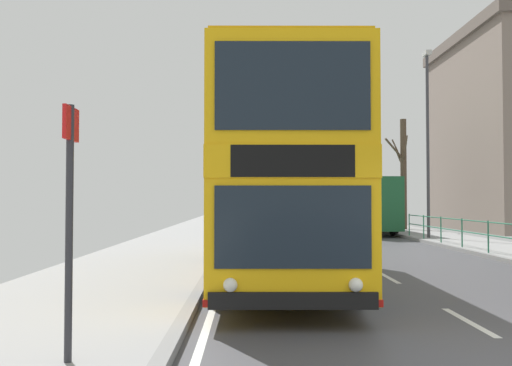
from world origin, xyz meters
TOP-DOWN VIEW (x-y plane):
  - double_decker_bus_main at (-2.67, 6.93)m, footprint 2.77×10.21m
  - background_bus_far_lane at (3.04, 25.89)m, footprint 2.68×10.19m
  - bus_stop_sign_near at (-5.25, 0.13)m, footprint 0.08×0.44m
  - street_lamp_far_side at (4.93, 19.28)m, footprint 0.28×0.60m
  - bare_tree_far_00 at (5.88, 26.65)m, footprint 1.45×2.04m

SIDE VIEW (x-z plane):
  - background_bus_far_lane at x=3.04m, z-range 0.15..3.17m
  - bus_stop_sign_near at x=-5.25m, z-range 0.45..3.18m
  - double_decker_bus_main at x=-2.67m, z-range 0.10..4.47m
  - bare_tree_far_00 at x=5.88m, z-range 0.25..6.80m
  - street_lamp_far_side at x=4.93m, z-range 0.76..9.37m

